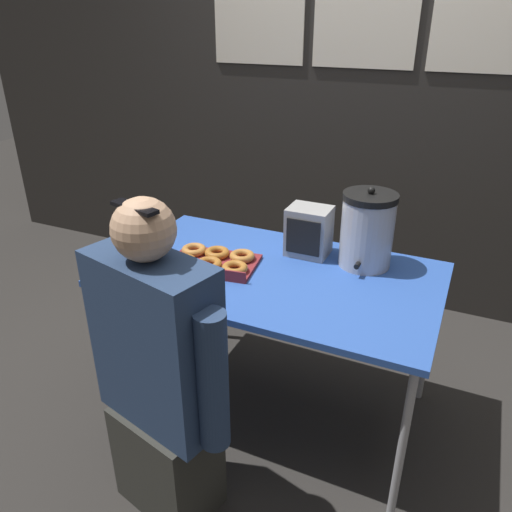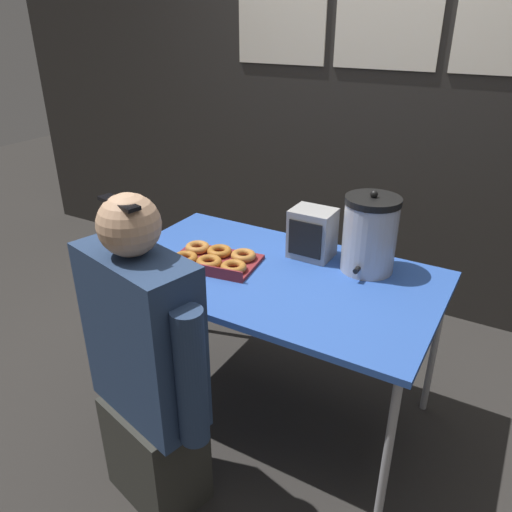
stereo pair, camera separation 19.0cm
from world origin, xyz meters
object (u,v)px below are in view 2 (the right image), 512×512
object	(u,v)px
cell_phone	(143,254)
space_heater	(312,233)
donut_box	(214,259)
coffee_urn	(370,234)
person_seated	(147,373)

from	to	relation	value
cell_phone	space_heater	size ratio (longest dim) A/B	0.60
donut_box	coffee_urn	world-z (taller)	coffee_urn
cell_phone	space_heater	world-z (taller)	space_heater
donut_box	space_heater	distance (m)	0.46
donut_box	space_heater	size ratio (longest dim) A/B	1.84
donut_box	space_heater	bearing A→B (deg)	31.87
space_heater	person_seated	xyz separation A→B (m)	(-0.23, -0.89, -0.27)
cell_phone	person_seated	xyz separation A→B (m)	(0.45, -0.50, -0.16)
space_heater	donut_box	bearing A→B (deg)	-139.77
donut_box	person_seated	xyz separation A→B (m)	(0.11, -0.60, -0.18)
cell_phone	person_seated	distance (m)	0.69
coffee_urn	space_heater	xyz separation A→B (m)	(-0.27, 0.00, -0.05)
space_heater	person_seated	distance (m)	0.96
coffee_urn	cell_phone	xyz separation A→B (m)	(-0.94, -0.39, -0.16)
coffee_urn	cell_phone	size ratio (longest dim) A/B	2.65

